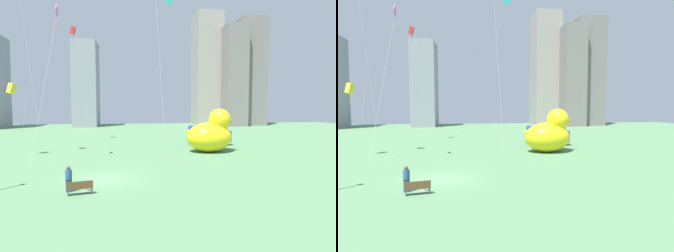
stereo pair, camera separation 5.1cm
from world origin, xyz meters
TOP-DOWN VIEW (x-y plane):
  - ground_plane at (0.00, 0.00)m, footprint 140.00×140.00m
  - park_bench at (-1.24, -3.70)m, footprint 1.65×0.76m
  - person_adult at (-2.09, -2.98)m, footprint 0.43×0.43m
  - person_child at (-0.95, -2.98)m, footprint 0.21×0.21m
  - giant_inflatable_duck at (11.87, 11.38)m, footprint 6.45×4.14m
  - box_truck at (13.28, 16.95)m, footprint 6.08×3.25m
  - city_skyline at (11.49, 59.19)m, footprint 79.38×18.26m
  - kite_teal at (6.63, 12.08)m, footprint 2.13×2.16m
  - kite_pink at (-5.14, 7.36)m, footprint 2.72×3.41m
  - kite_red at (-6.46, 23.47)m, footprint 2.78×3.18m
  - kite_yellow at (-10.80, 11.01)m, footprint 2.08×2.08m

SIDE VIEW (x-z plane):
  - ground_plane at x=0.00m, z-range 0.00..0.00m
  - person_child at x=-0.95m, z-range 0.04..0.90m
  - park_bench at x=-1.24m, z-range 0.02..0.92m
  - person_adult at x=-2.09m, z-range 0.09..1.83m
  - box_truck at x=13.28m, z-range 0.02..2.87m
  - giant_inflatable_duck at x=11.87m, z-range -0.40..4.95m
  - kite_yellow at x=-10.80m, z-range 3.44..11.65m
  - kite_pink at x=-5.14m, z-range 6.29..21.82m
  - city_skyline at x=11.49m, z-range -2.46..31.36m
  - kite_red at x=-6.46m, z-range 8.16..26.08m
  - kite_teal at x=6.63m, z-range 7.68..26.74m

